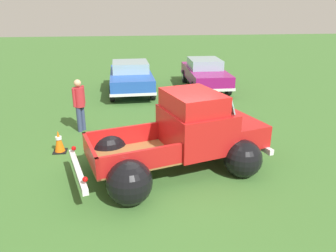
# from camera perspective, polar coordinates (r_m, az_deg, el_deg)

# --- Properties ---
(ground_plane) EXTENTS (80.00, 80.00, 0.00)m
(ground_plane) POSITION_cam_1_polar(r_m,az_deg,el_deg) (7.97, 0.63, -7.78)
(ground_plane) COLOR #3D6B2D
(vintage_pickup_truck) EXTENTS (4.97, 3.69, 1.96)m
(vintage_pickup_truck) POSITION_cam_1_polar(r_m,az_deg,el_deg) (7.80, 3.26, -2.32)
(vintage_pickup_truck) COLOR black
(vintage_pickup_truck) RESTS_ON ground
(show_car_0) EXTENTS (2.02, 4.33, 1.43)m
(show_car_0) POSITION_cam_1_polar(r_m,az_deg,el_deg) (15.05, -6.70, 8.90)
(show_car_0) COLOR black
(show_car_0) RESTS_ON ground
(show_car_1) EXTENTS (1.90, 4.50, 1.43)m
(show_car_1) POSITION_cam_1_polar(r_m,az_deg,el_deg) (15.90, 6.63, 9.52)
(show_car_1) COLOR black
(show_car_1) RESTS_ON ground
(spectator_0) EXTENTS (0.47, 0.49, 1.70)m
(spectator_0) POSITION_cam_1_polar(r_m,az_deg,el_deg) (10.46, -15.65, 4.15)
(spectator_0) COLOR navy
(spectator_0) RESTS_ON ground
(lane_cone_0) EXTENTS (0.36, 0.36, 0.63)m
(lane_cone_0) POSITION_cam_1_polar(r_m,az_deg,el_deg) (9.26, -19.01, -2.66)
(lane_cone_0) COLOR black
(lane_cone_0) RESTS_ON ground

